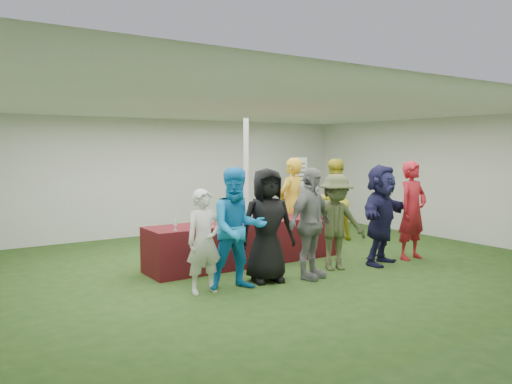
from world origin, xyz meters
TOP-DOWN VIEW (x-y plane):
  - ground at (0.00, 0.00)m, footprint 60.00×60.00m
  - tent at (0.50, 1.20)m, footprint 10.00×10.00m
  - serving_table at (-0.05, 0.33)m, footprint 3.60×0.80m
  - wine_bottles at (0.57, 0.47)m, footprint 0.76×0.15m
  - wine_glasses at (-0.97, 0.06)m, footprint 1.16×0.14m
  - water_bottle at (0.04, 0.41)m, footprint 0.07×0.07m
  - bar_towel at (1.50, 0.38)m, footprint 0.25×0.18m
  - dump_bucket at (1.61, 0.11)m, footprint 0.26×0.26m
  - wine_list_sign at (2.76, 2.40)m, footprint 0.50×0.03m
  - staff_pourer at (1.29, 0.78)m, footprint 0.76×0.61m
  - staff_back at (2.70, 1.11)m, footprint 0.92×0.74m
  - customer_0 at (-1.51, -0.86)m, footprint 0.54×0.37m
  - customer_1 at (-1.03, -0.98)m, footprint 0.98×0.85m
  - customer_2 at (-0.43, -0.85)m, footprint 0.95×0.74m
  - customer_3 at (0.21, -1.09)m, footprint 1.09×0.70m
  - customer_4 at (0.93, -0.89)m, footprint 1.17×0.90m
  - customer_5 at (1.86, -1.03)m, footprint 1.70×1.00m
  - customer_6 at (2.65, -1.06)m, footprint 0.67×0.45m

SIDE VIEW (x-z plane):
  - ground at x=0.00m, z-range 0.00..0.00m
  - serving_table at x=-0.05m, z-range 0.00..0.75m
  - customer_0 at x=-1.51m, z-range 0.00..1.46m
  - bar_towel at x=1.50m, z-range 0.75..0.78m
  - customer_4 at x=0.93m, z-range 0.00..1.60m
  - dump_bucket at x=1.61m, z-range 0.75..0.93m
  - water_bottle at x=0.04m, z-range 0.74..0.97m
  - wine_glasses at x=-0.97m, z-range 0.78..0.94m
  - customer_2 at x=-0.43m, z-range 0.00..1.72m
  - customer_3 at x=0.21m, z-range 0.00..1.73m
  - wine_bottles at x=0.57m, z-range 0.71..1.03m
  - customer_5 at x=1.86m, z-range 0.00..1.74m
  - customer_1 at x=-1.03m, z-range 0.00..1.75m
  - customer_6 at x=2.65m, z-range 0.00..1.79m
  - staff_back at x=2.70m, z-range 0.00..1.79m
  - staff_pourer at x=1.29m, z-range 0.00..1.83m
  - wine_list_sign at x=2.76m, z-range 0.42..2.22m
  - tent at x=0.50m, z-range -3.65..6.35m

